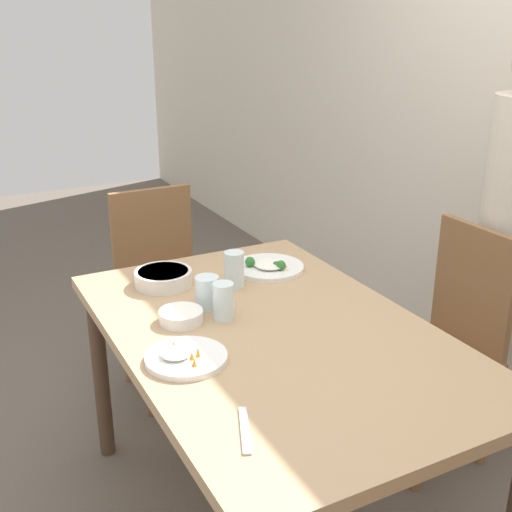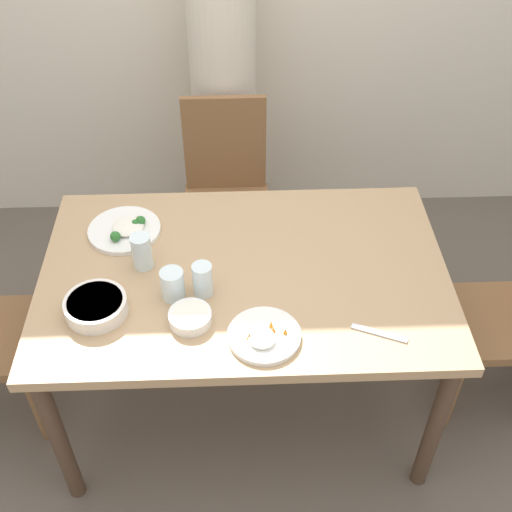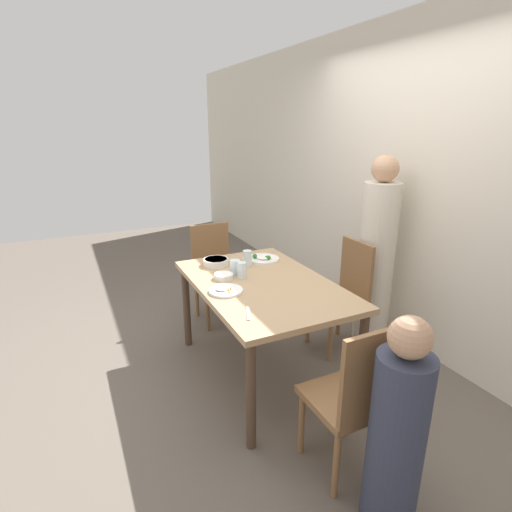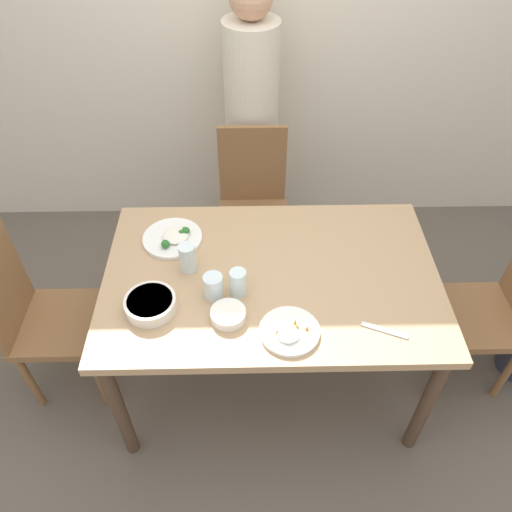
# 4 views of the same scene
# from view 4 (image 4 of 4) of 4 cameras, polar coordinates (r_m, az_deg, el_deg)

# --- Properties ---
(ground_plane) EXTENTS (10.00, 10.00, 0.00)m
(ground_plane) POSITION_cam_4_polar(r_m,az_deg,el_deg) (2.72, 1.42, -13.09)
(ground_plane) COLOR #60564C
(wall_back) EXTENTS (10.00, 0.06, 2.70)m
(wall_back) POSITION_cam_4_polar(r_m,az_deg,el_deg) (3.00, 0.80, 26.15)
(wall_back) COLOR beige
(wall_back) RESTS_ON ground_plane
(dining_table) EXTENTS (1.43, 0.92, 0.76)m
(dining_table) POSITION_cam_4_polar(r_m,az_deg,el_deg) (2.18, 1.73, -3.56)
(dining_table) COLOR tan
(dining_table) RESTS_ON ground_plane
(chair_adult_spot) EXTENTS (0.40, 0.40, 0.93)m
(chair_adult_spot) POSITION_cam_4_polar(r_m,az_deg,el_deg) (2.88, -0.36, 5.99)
(chair_adult_spot) COLOR brown
(chair_adult_spot) RESTS_ON ground_plane
(chair_child_spot) EXTENTS (0.40, 0.40, 0.93)m
(chair_child_spot) POSITION_cam_4_polar(r_m,az_deg,el_deg) (2.59, 25.75, -5.30)
(chair_child_spot) COLOR brown
(chair_child_spot) RESTS_ON ground_plane
(chair_empty_left) EXTENTS (0.40, 0.40, 0.93)m
(chair_empty_left) POSITION_cam_4_polar(r_m,az_deg,el_deg) (2.51, -23.36, -6.18)
(chair_empty_left) COLOR brown
(chair_empty_left) RESTS_ON ground_plane
(person_adult) EXTENTS (0.30, 0.30, 1.62)m
(person_adult) POSITION_cam_4_polar(r_m,az_deg,el_deg) (3.00, -0.48, 13.72)
(person_adult) COLOR beige
(person_adult) RESTS_ON ground_plane
(bowl_curry) EXTENTS (0.20, 0.20, 0.06)m
(bowl_curry) POSITION_cam_4_polar(r_m,az_deg,el_deg) (2.01, -11.97, -5.38)
(bowl_curry) COLOR silver
(bowl_curry) RESTS_ON dining_table
(plate_rice_adult) EXTENTS (0.23, 0.23, 0.05)m
(plate_rice_adult) POSITION_cam_4_polar(r_m,az_deg,el_deg) (1.91, 3.83, -8.60)
(plate_rice_adult) COLOR white
(plate_rice_adult) RESTS_ON dining_table
(plate_rice_child) EXTENTS (0.27, 0.27, 0.06)m
(plate_rice_child) POSITION_cam_4_polar(r_m,az_deg,el_deg) (2.29, -9.43, 2.08)
(plate_rice_child) COLOR white
(plate_rice_child) RESTS_ON dining_table
(bowl_rice_small) EXTENTS (0.14, 0.14, 0.04)m
(bowl_rice_small) POSITION_cam_4_polar(r_m,az_deg,el_deg) (1.95, -3.21, -6.68)
(bowl_rice_small) COLOR white
(bowl_rice_small) RESTS_ON dining_table
(glass_water_tall) EXTENTS (0.07, 0.07, 0.12)m
(glass_water_tall) POSITION_cam_4_polar(r_m,az_deg,el_deg) (2.00, -2.06, -3.08)
(glass_water_tall) COLOR silver
(glass_water_tall) RESTS_ON dining_table
(glass_water_short) EXTENTS (0.08, 0.08, 0.11)m
(glass_water_short) POSITION_cam_4_polar(r_m,az_deg,el_deg) (2.00, -4.89, -3.49)
(glass_water_short) COLOR silver
(glass_water_short) RESTS_ON dining_table
(glass_water_center) EXTENTS (0.07, 0.07, 0.13)m
(glass_water_center) POSITION_cam_4_polar(r_m,az_deg,el_deg) (2.11, -7.82, -0.21)
(glass_water_center) COLOR silver
(glass_water_center) RESTS_ON dining_table
(fork_steel) EXTENTS (0.17, 0.09, 0.01)m
(fork_steel) POSITION_cam_4_polar(r_m,az_deg,el_deg) (1.99, 14.49, -8.23)
(fork_steel) COLOR silver
(fork_steel) RESTS_ON dining_table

